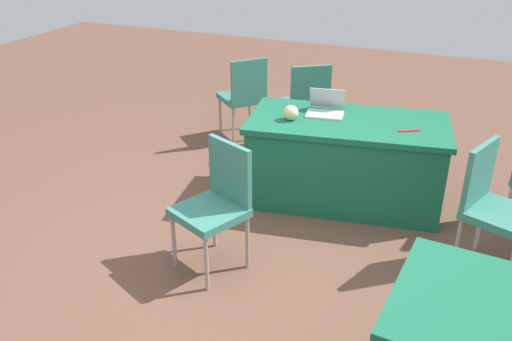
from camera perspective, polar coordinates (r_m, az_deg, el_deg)
ground_plane at (r=3.99m, az=-1.99°, el=-11.10°), size 14.40×14.40×0.00m
table_foreground at (r=4.85m, az=9.40°, el=1.07°), size 1.82×1.12×0.76m
chair_near_front at (r=5.78m, az=5.35°, el=7.35°), size 0.61×0.61×0.97m
chair_tucked_left at (r=6.05m, az=-1.24°, el=8.15°), size 0.62×0.62×0.95m
chair_aisle at (r=3.85m, az=-4.15°, el=-3.11°), size 0.58×0.58×0.95m
chair_back_row at (r=4.13m, az=23.68°, el=-3.08°), size 0.57×0.57×0.96m
laptop_silver at (r=4.81m, az=7.34°, el=6.41°), size 0.36×0.34×0.21m
yarn_ball at (r=4.63m, az=3.69°, el=6.11°), size 0.13×0.13×0.13m
scissors_red at (r=4.58m, az=15.89°, el=4.07°), size 0.17×0.12×0.01m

